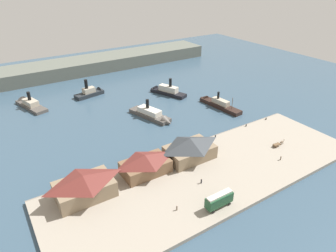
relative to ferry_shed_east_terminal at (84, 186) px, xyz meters
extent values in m
plane|color=#385166|center=(39.27, 10.90, -4.99)|extent=(320.00, 320.00, 0.00)
cube|color=#9E9384|center=(39.27, -11.10, -4.39)|extent=(110.00, 36.00, 1.20)
cube|color=gray|center=(39.27, 7.30, -4.49)|extent=(110.00, 0.80, 1.00)
cube|color=#847056|center=(0.00, 0.00, -1.25)|extent=(16.55, 10.55, 5.08)
pyramid|color=maroon|center=(0.00, 0.00, 2.48)|extent=(16.88, 11.08, 2.38)
cube|color=brown|center=(20.58, 0.54, -1.60)|extent=(15.42, 9.22, 4.38)
pyramid|color=maroon|center=(20.58, 0.54, 1.83)|extent=(15.73, 9.68, 2.47)
cube|color=#847056|center=(37.83, -0.29, -1.38)|extent=(16.64, 10.69, 4.82)
pyramid|color=#33383D|center=(37.83, -0.29, 2.64)|extent=(16.97, 11.23, 3.22)
cube|color=#1E4C2D|center=(30.19, -24.61, -1.34)|extent=(8.48, 2.60, 3.09)
cube|color=beige|center=(30.19, -24.61, 0.45)|extent=(8.14, 1.82, 0.50)
cylinder|color=black|center=(33.16, -23.31, -3.34)|extent=(0.90, 0.18, 0.90)
cylinder|color=black|center=(33.16, -25.91, -3.34)|extent=(0.90, 0.18, 0.90)
cylinder|color=black|center=(27.22, -23.31, -3.34)|extent=(0.90, 0.18, 0.90)
cylinder|color=black|center=(27.22, -25.91, -3.34)|extent=(0.90, 0.18, 0.90)
cube|color=brown|center=(69.99, -11.95, -2.94)|extent=(2.93, 1.39, 0.50)
cylinder|color=#4C3828|center=(69.11, -11.26, -3.19)|extent=(1.20, 0.10, 1.20)
cylinder|color=#4C3828|center=(69.11, -12.65, -3.19)|extent=(1.20, 0.10, 1.20)
ellipsoid|color=#7A6651|center=(72.85, -11.95, -2.69)|extent=(2.00, 0.70, 0.90)
ellipsoid|color=#7A6651|center=(73.95, -11.95, -2.14)|extent=(0.70, 0.32, 0.44)
cylinder|color=#7A6651|center=(73.45, -11.75, -3.29)|extent=(0.16, 0.16, 1.00)
cylinder|color=#7A6651|center=(73.45, -12.15, -3.29)|extent=(0.16, 0.16, 1.00)
cylinder|color=#7A6651|center=(72.25, -11.75, -3.29)|extent=(0.16, 0.16, 1.00)
cylinder|color=#7A6651|center=(72.25, -12.15, -3.29)|extent=(0.16, 0.16, 1.00)
cylinder|color=#232328|center=(32.55, -13.73, -3.06)|extent=(0.43, 0.43, 1.46)
sphere|color=#CCA889|center=(32.55, -13.73, -2.20)|extent=(0.27, 0.27, 0.27)
cylinder|color=#6B5B4C|center=(19.47, -19.37, -3.12)|extent=(0.39, 0.39, 1.32)
sphere|color=#CCA889|center=(19.47, -19.37, -2.34)|extent=(0.24, 0.24, 0.24)
cylinder|color=#6B5B4C|center=(64.06, -18.67, -3.11)|extent=(0.40, 0.40, 1.35)
sphere|color=#CCA889|center=(64.06, -18.67, -2.31)|extent=(0.25, 0.25, 0.25)
cylinder|color=black|center=(84.36, 5.68, -3.34)|extent=(0.44, 0.44, 0.90)
cylinder|color=black|center=(55.22, 5.94, -3.34)|extent=(0.44, 0.44, 0.90)
cylinder|color=black|center=(72.33, 5.98, -3.34)|extent=(0.44, 0.44, 0.90)
cube|color=#514C47|center=(-0.41, 78.63, -4.24)|extent=(11.74, 22.47, 1.50)
cone|color=#514C47|center=(-3.43, 89.04, -4.24)|extent=(6.22, 5.23, 5.34)
cube|color=#B2A893|center=(-0.41, 78.63, -2.22)|extent=(6.72, 9.67, 2.55)
cylinder|color=black|center=(-0.47, 78.86, 1.08)|extent=(1.57, 1.57, 4.05)
cube|color=#23282D|center=(28.74, 77.72, -3.99)|extent=(16.17, 8.48, 1.99)
cone|color=#23282D|center=(36.27, 79.30, -3.99)|extent=(3.72, 5.36, 4.89)
cube|color=#B2A893|center=(28.74, 77.72, -1.67)|extent=(6.87, 4.78, 2.65)
cylinder|color=black|center=(27.68, 77.50, 2.02)|extent=(1.70, 1.70, 4.74)
cube|color=black|center=(77.65, 28.41, -4.03)|extent=(6.96, 24.23, 1.91)
cone|color=black|center=(76.47, 40.29, -4.03)|extent=(4.56, 4.69, 4.15)
cube|color=#B2A893|center=(77.65, 28.41, -1.86)|extent=(3.91, 9.55, 2.45)
cylinder|color=black|center=(77.47, 30.21, 1.04)|extent=(1.10, 1.10, 3.34)
cylinder|color=brown|center=(78.36, 21.27, -0.23)|extent=(0.24, 0.24, 5.69)
cube|color=black|center=(65.57, 56.69, -4.08)|extent=(12.71, 20.85, 1.81)
cone|color=black|center=(61.63, 66.11, -4.08)|extent=(5.75, 5.21, 4.70)
cube|color=beige|center=(65.57, 56.69, -1.67)|extent=(7.46, 11.26, 3.02)
cylinder|color=black|center=(66.06, 55.52, 2.05)|extent=(1.48, 1.48, 4.41)
cube|color=#514C47|center=(43.33, 38.07, -4.09)|extent=(11.58, 22.55, 1.79)
cone|color=#514C47|center=(46.38, 27.59, -4.09)|extent=(6.03, 5.21, 5.13)
cube|color=silver|center=(43.33, 38.07, -1.97)|extent=(7.51, 12.40, 2.46)
cylinder|color=black|center=(42.99, 39.22, 1.32)|extent=(1.49, 1.49, 4.10)
cube|color=#60665B|center=(39.27, 120.90, -0.99)|extent=(180.00, 24.00, 8.00)
camera|label=1|loc=(-16.73, -71.22, 56.34)|focal=32.16mm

